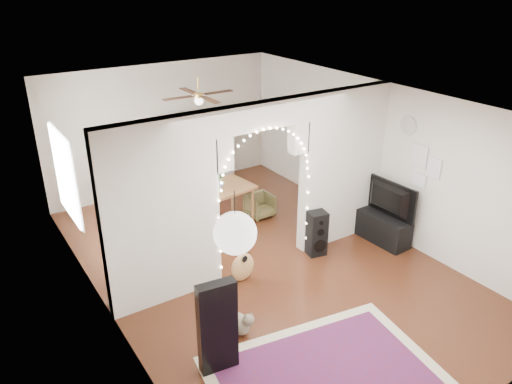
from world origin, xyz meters
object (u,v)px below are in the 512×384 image
media_console (382,228)px  dining_chair_right (260,205)px  dining_table (220,191)px  acoustic_guitar (242,256)px  floor_speaker (317,233)px  bookcase (198,150)px  dining_chair_left (175,190)px

media_console → dining_chair_right: 2.37m
dining_table → dining_chair_right: dining_table is taller
acoustic_guitar → dining_table: size_ratio=0.78×
floor_speaker → bookcase: 3.79m
bookcase → dining_chair_right: size_ratio=3.33×
floor_speaker → media_console: size_ratio=0.78×
media_console → floor_speaker: bearing=164.0°
bookcase → dining_chair_right: bearing=-85.3°
bookcase → dining_table: (-0.56, -1.95, -0.13)m
acoustic_guitar → media_console: (2.71, -0.30, -0.19)m
acoustic_guitar → dining_chair_left: bearing=67.1°
media_console → dining_chair_left: bearing=121.9°
media_console → dining_chair_right: bearing=119.7°
dining_table → dining_chair_left: dining_table is taller
acoustic_guitar → dining_chair_left: size_ratio=1.72×
media_console → dining_table: (-2.08, 2.11, 0.43)m
bookcase → media_console: bearing=-72.0°
floor_speaker → dining_table: 2.01m
floor_speaker → dining_chair_left: size_ratio=1.33×
bookcase → dining_table: bearing=-108.7°
bookcase → dining_table: 2.03m
floor_speaker → dining_chair_left: 3.36m
media_console → dining_chair_right: media_console is taller
floor_speaker → dining_chair_left: floor_speaker is taller
dining_chair_left → dining_table: bearing=-73.1°
floor_speaker → bookcase: bearing=105.3°
dining_chair_left → acoustic_guitar: bearing=-91.4°
media_console → bookcase: bookcase is taller
dining_table → dining_chair_right: size_ratio=2.64×
dining_table → dining_chair_right: bearing=-14.1°
bookcase → dining_chair_right: (0.26, -2.05, -0.59)m
floor_speaker → dining_table: (-0.83, 1.81, 0.29)m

